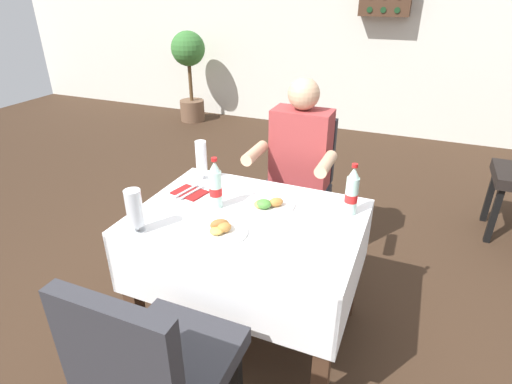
{
  "coord_description": "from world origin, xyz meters",
  "views": [
    {
      "loc": [
        0.68,
        -1.43,
        1.73
      ],
      "look_at": [
        -0.01,
        0.23,
        0.81
      ],
      "focal_mm": 28.41,
      "sensor_mm": 36.0,
      "label": 1
    }
  ],
  "objects_px": {
    "beer_glass_middle": "(135,211)",
    "chair_near_camera_side": "(157,366)",
    "cola_bottle_primary": "(352,192)",
    "potted_plant_corner": "(189,66)",
    "napkin_cutlery_set": "(190,192)",
    "beer_glass_left": "(201,161)",
    "main_dining_table": "(248,245)",
    "plate_near_camera": "(221,230)",
    "cola_bottle_secondary": "(215,186)",
    "chair_far_diner_seat": "(296,183)",
    "seated_diner_far": "(297,168)",
    "plate_far_diner": "(268,204)"
  },
  "relations": [
    {
      "from": "chair_far_diner_seat",
      "to": "cola_bottle_secondary",
      "type": "bearing_deg",
      "value": -103.23
    },
    {
      "from": "cola_bottle_secondary",
      "to": "potted_plant_corner",
      "type": "relative_size",
      "value": 0.22
    },
    {
      "from": "plate_near_camera",
      "to": "cola_bottle_primary",
      "type": "xyz_separation_m",
      "value": [
        0.5,
        0.4,
        0.1
      ]
    },
    {
      "from": "plate_near_camera",
      "to": "beer_glass_middle",
      "type": "relative_size",
      "value": 1.17
    },
    {
      "from": "cola_bottle_primary",
      "to": "chair_near_camera_side",
      "type": "bearing_deg",
      "value": -114.29
    },
    {
      "from": "beer_glass_middle",
      "to": "napkin_cutlery_set",
      "type": "xyz_separation_m",
      "value": [
        0.02,
        0.42,
        -0.1
      ]
    },
    {
      "from": "chair_far_diner_seat",
      "to": "beer_glass_middle",
      "type": "distance_m",
      "value": 1.22
    },
    {
      "from": "seated_diner_far",
      "to": "napkin_cutlery_set",
      "type": "distance_m",
      "value": 0.72
    },
    {
      "from": "cola_bottle_secondary",
      "to": "napkin_cutlery_set",
      "type": "xyz_separation_m",
      "value": [
        -0.2,
        0.08,
        -0.11
      ]
    },
    {
      "from": "plate_near_camera",
      "to": "cola_bottle_secondary",
      "type": "bearing_deg",
      "value": 122.23
    },
    {
      "from": "main_dining_table",
      "to": "potted_plant_corner",
      "type": "xyz_separation_m",
      "value": [
        -2.34,
        3.34,
        0.21
      ]
    },
    {
      "from": "main_dining_table",
      "to": "napkin_cutlery_set",
      "type": "bearing_deg",
      "value": 166.09
    },
    {
      "from": "seated_diner_far",
      "to": "plate_far_diner",
      "type": "distance_m",
      "value": 0.57
    },
    {
      "from": "beer_glass_left",
      "to": "beer_glass_middle",
      "type": "bearing_deg",
      "value": -89.75
    },
    {
      "from": "chair_far_diner_seat",
      "to": "beer_glass_left",
      "type": "xyz_separation_m",
      "value": [
        -0.41,
        -0.51,
        0.29
      ]
    },
    {
      "from": "chair_far_diner_seat",
      "to": "beer_glass_middle",
      "type": "bearing_deg",
      "value": -109.95
    },
    {
      "from": "cola_bottle_secondary",
      "to": "potted_plant_corner",
      "type": "xyz_separation_m",
      "value": [
        -2.15,
        3.33,
        -0.09
      ]
    },
    {
      "from": "main_dining_table",
      "to": "seated_diner_far",
      "type": "relative_size",
      "value": 0.87
    },
    {
      "from": "potted_plant_corner",
      "to": "plate_near_camera",
      "type": "bearing_deg",
      "value": -57.13
    },
    {
      "from": "chair_near_camera_side",
      "to": "potted_plant_corner",
      "type": "height_order",
      "value": "potted_plant_corner"
    },
    {
      "from": "potted_plant_corner",
      "to": "cola_bottle_secondary",
      "type": "bearing_deg",
      "value": -57.09
    },
    {
      "from": "seated_diner_far",
      "to": "cola_bottle_primary",
      "type": "relative_size",
      "value": 4.78
    },
    {
      "from": "chair_near_camera_side",
      "to": "beer_glass_middle",
      "type": "relative_size",
      "value": 4.65
    },
    {
      "from": "plate_near_camera",
      "to": "seated_diner_far",
      "type": "bearing_deg",
      "value": 84.32
    },
    {
      "from": "main_dining_table",
      "to": "potted_plant_corner",
      "type": "bearing_deg",
      "value": 124.93
    },
    {
      "from": "napkin_cutlery_set",
      "to": "potted_plant_corner",
      "type": "bearing_deg",
      "value": 120.97
    },
    {
      "from": "plate_near_camera",
      "to": "beer_glass_left",
      "type": "bearing_deg",
      "value": 127.3
    },
    {
      "from": "main_dining_table",
      "to": "cola_bottle_primary",
      "type": "bearing_deg",
      "value": 24.77
    },
    {
      "from": "plate_far_diner",
      "to": "beer_glass_middle",
      "type": "height_order",
      "value": "beer_glass_middle"
    },
    {
      "from": "cola_bottle_secondary",
      "to": "chair_far_diner_seat",
      "type": "bearing_deg",
      "value": 76.77
    },
    {
      "from": "beer_glass_middle",
      "to": "cola_bottle_primary",
      "type": "distance_m",
      "value": 1.01
    },
    {
      "from": "plate_far_diner",
      "to": "seated_diner_far",
      "type": "bearing_deg",
      "value": 92.36
    },
    {
      "from": "napkin_cutlery_set",
      "to": "potted_plant_corner",
      "type": "distance_m",
      "value": 3.79
    },
    {
      "from": "beer_glass_middle",
      "to": "potted_plant_corner",
      "type": "xyz_separation_m",
      "value": [
        -1.93,
        3.67,
        -0.08
      ]
    },
    {
      "from": "beer_glass_middle",
      "to": "chair_near_camera_side",
      "type": "bearing_deg",
      "value": -48.98
    },
    {
      "from": "plate_near_camera",
      "to": "beer_glass_left",
      "type": "distance_m",
      "value": 0.6
    },
    {
      "from": "chair_far_diner_seat",
      "to": "cola_bottle_primary",
      "type": "relative_size",
      "value": 3.68
    },
    {
      "from": "main_dining_table",
      "to": "beer_glass_left",
      "type": "xyz_separation_m",
      "value": [
        -0.41,
        0.28,
        0.29
      ]
    },
    {
      "from": "chair_near_camera_side",
      "to": "plate_near_camera",
      "type": "height_order",
      "value": "chair_near_camera_side"
    },
    {
      "from": "chair_near_camera_side",
      "to": "beer_glass_left",
      "type": "relative_size",
      "value": 4.21
    },
    {
      "from": "main_dining_table",
      "to": "plate_near_camera",
      "type": "distance_m",
      "value": 0.28
    },
    {
      "from": "potted_plant_corner",
      "to": "cola_bottle_primary",
      "type": "bearing_deg",
      "value": -48.38
    },
    {
      "from": "seated_diner_far",
      "to": "cola_bottle_primary",
      "type": "bearing_deg",
      "value": -48.88
    },
    {
      "from": "beer_glass_middle",
      "to": "napkin_cutlery_set",
      "type": "distance_m",
      "value": 0.43
    },
    {
      "from": "beer_glass_left",
      "to": "cola_bottle_primary",
      "type": "bearing_deg",
      "value": -4.65
    },
    {
      "from": "chair_near_camera_side",
      "to": "beer_glass_middle",
      "type": "height_order",
      "value": "chair_near_camera_side"
    },
    {
      "from": "seated_diner_far",
      "to": "beer_glass_middle",
      "type": "relative_size",
      "value": 6.05
    },
    {
      "from": "main_dining_table",
      "to": "beer_glass_middle",
      "type": "distance_m",
      "value": 0.59
    },
    {
      "from": "plate_far_diner",
      "to": "cola_bottle_primary",
      "type": "distance_m",
      "value": 0.41
    },
    {
      "from": "main_dining_table",
      "to": "chair_near_camera_side",
      "type": "relative_size",
      "value": 1.13
    }
  ]
}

